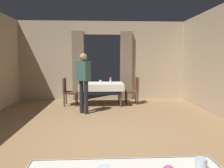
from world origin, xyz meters
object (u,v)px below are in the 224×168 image
glass_near_d (201,164)px  chair_mid_right (134,89)px  flower_vase_mid (111,80)px  person_waiter_by_doorway (84,78)px  chair_mid_left (68,90)px  glass_mid_b (100,81)px  dining_table_mid (102,85)px

glass_near_d → chair_mid_right: bearing=85.8°
flower_vase_mid → person_waiter_by_doorway: 1.48m
chair_mid_right → person_waiter_by_doorway: 2.11m
glass_near_d → flower_vase_mid: flower_vase_mid is taller
chair_mid_left → glass_mid_b: bearing=10.9°
dining_table_mid → person_waiter_by_doorway: size_ratio=0.86×
chair_mid_right → glass_near_d: bearing=-94.2°
person_waiter_by_doorway → flower_vase_mid: bearing=56.3°
chair_mid_right → chair_mid_left: bearing=-176.0°
chair_mid_right → flower_vase_mid: 0.89m
person_waiter_by_doorway → glass_mid_b: bearing=70.1°
glass_near_d → glass_mid_b: size_ratio=0.97×
flower_vase_mid → glass_mid_b: flower_vase_mid is taller
person_waiter_by_doorway → glass_near_d: bearing=-74.8°
dining_table_mid → glass_mid_b: glass_mid_b is taller
chair_mid_right → chair_mid_left: 2.26m
dining_table_mid → glass_mid_b: 0.20m
chair_mid_left → person_waiter_by_doorway: person_waiter_by_doorway is taller
glass_near_d → flower_vase_mid: 5.72m
glass_near_d → person_waiter_by_doorway: size_ratio=0.05×
dining_table_mid → chair_mid_right: size_ratio=1.60×
chair_mid_right → glass_near_d: chair_mid_right is taller
dining_table_mid → chair_mid_right: (1.13, 0.10, -0.15)m
chair_mid_right → person_waiter_by_doorway: (-1.63, -1.23, 0.51)m
glass_mid_b → glass_near_d: bearing=-82.6°
dining_table_mid → glass_near_d: bearing=-82.8°
glass_mid_b → person_waiter_by_doorway: (-0.47, -1.28, 0.23)m
chair_mid_right → chair_mid_left: size_ratio=1.00×
glass_mid_b → chair_mid_left: bearing=-169.1°
glass_near_d → glass_mid_b: 5.82m
dining_table_mid → chair_mid_left: 1.14m
dining_table_mid → person_waiter_by_doorway: (-0.51, -1.13, 0.36)m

